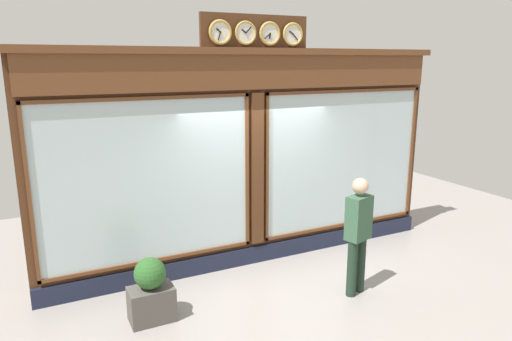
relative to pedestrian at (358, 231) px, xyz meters
The scene contains 4 objects.
shop_facade 2.04m from the pedestrian, 65.23° to the right, with size 6.84×0.42×3.89m.
pedestrian is the anchor object (origin of this frame).
planter_box 2.91m from the pedestrian, 11.84° to the right, with size 0.56×0.36×0.45m, color #4C4742.
planter_shrub 2.84m from the pedestrian, 11.84° to the right, with size 0.40×0.40×0.40m, color #285623.
Camera 1 is at (3.17, 6.36, 3.24)m, focal length 32.59 mm.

